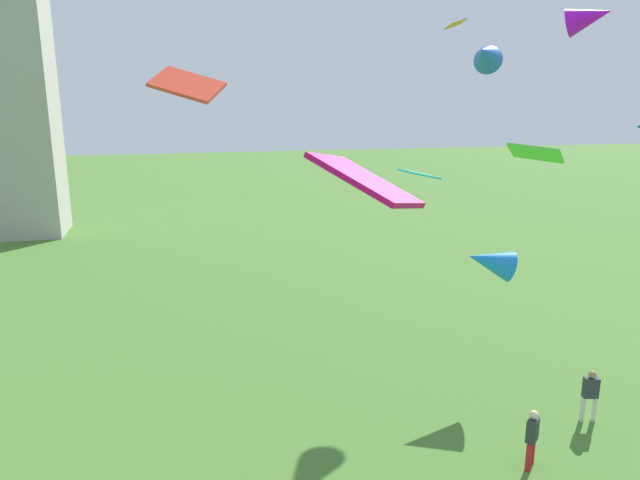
% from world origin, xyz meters
% --- Properties ---
extents(person_2, '(0.52, 0.51, 1.78)m').
position_xyz_m(person_2, '(3.24, 16.37, 1.01)').
color(person_2, red).
rests_on(person_2, ground_plane).
extents(person_4, '(0.54, 0.35, 1.77)m').
position_xyz_m(person_4, '(6.51, 18.13, 1.00)').
color(person_4, silver).
rests_on(person_4, ground_plane).
extents(kite_flying_0, '(2.29, 2.42, 1.63)m').
position_xyz_m(kite_flying_0, '(7.49, 28.07, 12.13)').
color(kite_flying_0, blue).
extents(kite_flying_1, '(2.08, 1.56, 1.54)m').
position_xyz_m(kite_flying_1, '(4.95, 22.18, 4.41)').
color(kite_flying_1, '#1980E4').
extents(kite_flying_2, '(1.88, 2.01, 0.89)m').
position_xyz_m(kite_flying_2, '(-3.24, 12.11, 9.02)').
color(kite_flying_2, '#C30C61').
extents(kite_flying_5, '(1.13, 1.19, 0.42)m').
position_xyz_m(kite_flying_5, '(0.83, 13.78, 9.20)').
color(kite_flying_5, '#4EE534').
extents(kite_flying_6, '(2.22, 2.22, 1.57)m').
position_xyz_m(kite_flying_6, '(10.96, 25.91, 13.54)').
color(kite_flying_6, '#B40DDA').
extents(kite_flying_7, '(2.06, 1.66, 1.01)m').
position_xyz_m(kite_flying_7, '(-5.69, 19.54, 10.60)').
color(kite_flying_7, '#EB4129').
extents(kite_flying_8, '(0.86, 0.69, 0.23)m').
position_xyz_m(kite_flying_8, '(-1.18, 14.78, 8.73)').
color(kite_flying_8, '#2EDDCC').
extents(kite_flying_11, '(0.81, 0.70, 0.44)m').
position_xyz_m(kite_flying_11, '(4.85, 25.76, 13.09)').
color(kite_flying_11, orange).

